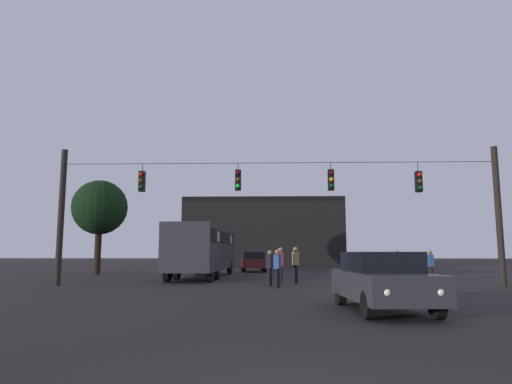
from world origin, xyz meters
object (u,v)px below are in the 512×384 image
Objects in this scene: pedestrian_near_bus at (397,264)px; tree_left_silhouette at (100,208)px; pedestrian_crossing_right at (431,264)px; pedestrian_trailing at (281,263)px; car_far_left at (253,261)px; city_bus at (204,246)px; pedestrian_crossing_center at (270,266)px; car_near_right at (382,280)px; pedestrian_crossing_left at (277,266)px; pedestrian_far_side at (296,262)px.

pedestrian_near_bus is 0.25× the size of tree_left_silhouette.
pedestrian_crossing_right is 0.93× the size of pedestrian_trailing.
car_far_left is at bearing 121.21° from pedestrian_near_bus.
tree_left_silhouette is at bearing 144.45° from pedestrian_trailing.
tree_left_silhouette reaches higher than city_bus.
city_bus is 11.25m from pedestrian_near_bus.
city_bus is at bearing -24.80° from tree_left_silhouette.
city_bus is 7.86m from pedestrian_crossing_center.
car_near_right is at bearing -79.84° from car_far_left.
pedestrian_near_bus is at bearing 170.74° from pedestrian_crossing_right.
pedestrian_crossing_right is at bearing -22.23° from tree_left_silhouette.
car_near_right is at bearing -76.43° from pedestrian_trailing.
pedestrian_crossing_center is at bearing 108.96° from car_near_right.
car_near_right is 0.68× the size of tree_left_silhouette.
city_bus is at bearing -107.43° from car_far_left.
city_bus is at bearing 157.95° from pedestrian_near_bus.
car_far_left is 14.89m from pedestrian_near_bus.
pedestrian_crossing_left is 3.12m from pedestrian_far_side.
tree_left_silhouette is at bearing 157.77° from pedestrian_crossing_right.
car_near_right is 9.02m from pedestrian_crossing_center.
tree_left_silhouette is (-18.30, 7.86, 3.67)m from pedestrian_near_bus.
tree_left_silhouette is at bearing 137.50° from pedestrian_crossing_left.
pedestrian_near_bus reaches higher than pedestrian_crossing_right.
pedestrian_crossing_right is 6.68m from pedestrian_far_side.
pedestrian_crossing_right is at bearing -9.26° from pedestrian_near_bus.
pedestrian_crossing_left is 8.23m from pedestrian_crossing_right.
pedestrian_crossing_center is 0.90× the size of pedestrian_far_side.
pedestrian_crossing_left is at bearing -157.88° from pedestrian_crossing_right.
car_far_left is 2.57× the size of pedestrian_trailing.
pedestrian_near_bus is (7.71, -12.73, 0.12)m from car_far_left.
pedestrian_crossing_center is at bearing -85.02° from car_far_left.
pedestrian_far_side is at bearing 72.28° from pedestrian_crossing_left.
city_bus is 6.81× the size of pedestrian_crossing_left.
city_bus is 12.79m from pedestrian_crossing_right.
pedestrian_near_bus is (6.39, 2.48, 0.02)m from pedestrian_crossing_center.
pedestrian_trailing is at bearing -174.12° from pedestrian_crossing_right.
car_far_left is 2.79× the size of pedestrian_crossing_center.
pedestrian_trailing reaches higher than car_near_right.
tree_left_silhouette is at bearing 147.98° from pedestrian_far_side.
car_near_right is at bearing -107.42° from pedestrian_near_bus.
pedestrian_crossing_center is 0.25× the size of tree_left_silhouette.
pedestrian_crossing_center reaches higher than car_near_right.
pedestrian_crossing_center is 1.56m from pedestrian_trailing.
pedestrian_crossing_right reaches higher than pedestrian_crossing_center.
pedestrian_trailing is at bearing -35.55° from tree_left_silhouette.
city_bus reaches higher than car_near_right.
pedestrian_far_side reaches higher than car_far_left.
city_bus is 6.79× the size of pedestrian_near_bus.
car_near_right is 2.72× the size of pedestrian_crossing_left.
city_bus is at bearing 120.89° from pedestrian_crossing_center.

